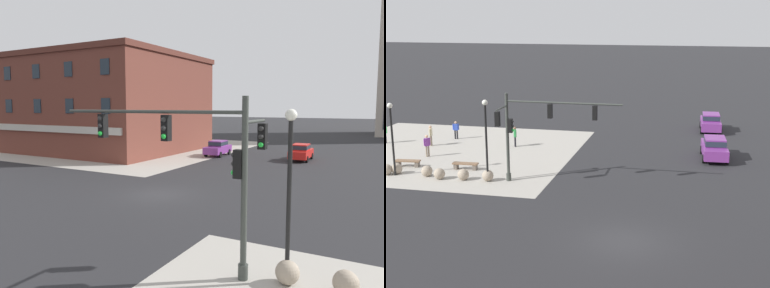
{
  "view_description": "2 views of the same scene",
  "coord_description": "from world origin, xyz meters",
  "views": [
    {
      "loc": [
        12.73,
        -18.65,
        5.49
      ],
      "look_at": [
        1.77,
        1.11,
        3.16
      ],
      "focal_mm": 34.28,
      "sensor_mm": 36.0,
      "label": 1
    },
    {
      "loc": [
        -3.11,
        24.52,
        10.81
      ],
      "look_at": [
        2.66,
        -1.68,
        4.32
      ],
      "focal_mm": 51.18,
      "sensor_mm": 36.0,
      "label": 2
    }
  ],
  "objects": [
    {
      "name": "ground_plane",
      "position": [
        0.0,
        0.0,
        0.0
      ],
      "size": [
        320.0,
        320.0,
        0.0
      ],
      "primitive_type": "plane",
      "color": "#262628"
    },
    {
      "name": "sidewalk_far_corner",
      "position": [
        -20.0,
        20.0,
        0.0
      ],
      "size": [
        32.0,
        32.0,
        0.02
      ],
      "primitive_type": "cube",
      "color": "#A8A399",
      "rests_on": "ground"
    },
    {
      "name": "traffic_signal_main",
      "position": [
        7.19,
        -7.9,
        3.81
      ],
      "size": [
        7.61,
        2.09,
        5.8
      ],
      "color": "#383D38",
      "rests_on": "ground"
    },
    {
      "name": "bollard_sphere_curb_a",
      "position": [
        10.05,
        -7.73,
        0.38
      ],
      "size": [
        0.75,
        0.75,
        0.75
      ],
      "primitive_type": "sphere",
      "color": "gray",
      "rests_on": "ground"
    },
    {
      "name": "bollard_sphere_curb_b",
      "position": [
        11.71,
        -7.59,
        0.38
      ],
      "size": [
        0.75,
        0.75,
        0.75
      ],
      "primitive_type": "sphere",
      "color": "gray",
      "rests_on": "ground"
    },
    {
      "name": "street_lamp_corner_near",
      "position": [
        10.0,
        -7.61,
        3.39
      ],
      "size": [
        0.36,
        0.36,
        5.41
      ],
      "color": "black",
      "rests_on": "ground"
    },
    {
      "name": "car_main_northbound_near",
      "position": [
        4.5,
        19.07,
        0.92
      ],
      "size": [
        1.98,
        4.44,
        1.68
      ],
      "color": "red",
      "rests_on": "ground"
    },
    {
      "name": "car_main_southbound_far",
      "position": [
        -4.45,
        18.29,
        0.92
      ],
      "size": [
        2.08,
        4.49,
        1.68
      ],
      "color": "#7A3389",
      "rests_on": "ground"
    },
    {
      "name": "storefront_block_near_corner",
      "position": [
        -18.71,
        17.07,
        5.83
      ],
      "size": [
        19.8,
        18.58,
        11.65
      ],
      "color": "brown",
      "rests_on": "ground"
    }
  ]
}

